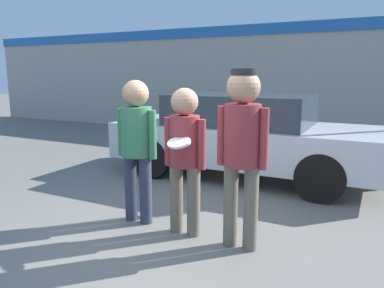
{
  "coord_description": "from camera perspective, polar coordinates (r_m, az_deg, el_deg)",
  "views": [
    {
      "loc": [
        1.97,
        -3.37,
        1.81
      ],
      "look_at": [
        0.07,
        0.38,
        1.01
      ],
      "focal_mm": 35.0,
      "sensor_mm": 36.0,
      "label": 1
    }
  ],
  "objects": [
    {
      "name": "storefront_building",
      "position": [
        10.86,
        16.63,
        9.27
      ],
      "size": [
        24.0,
        0.22,
        3.18
      ],
      "color": "#B2A89E",
      "rests_on": "ground"
    },
    {
      "name": "ground_plane",
      "position": [
        4.3,
        -3.25,
        -14.17
      ],
      "size": [
        56.0,
        56.0,
        0.0
      ],
      "primitive_type": "plane",
      "color": "#66635E"
    },
    {
      "name": "person_left",
      "position": [
        4.51,
        -8.42,
        0.83
      ],
      "size": [
        0.54,
        0.37,
        1.73
      ],
      "color": "#2D3347",
      "rests_on": "ground"
    },
    {
      "name": "parked_car_near",
      "position": [
        6.64,
        7.88,
        1.42
      ],
      "size": [
        4.55,
        1.85,
        1.45
      ],
      "color": "#B7BABF",
      "rests_on": "ground"
    },
    {
      "name": "shrub",
      "position": [
        10.9,
        3.22,
        4.15
      ],
      "size": [
        1.13,
        1.13,
        1.13
      ],
      "color": "#387A3D",
      "rests_on": "ground"
    },
    {
      "name": "person_right",
      "position": [
        3.78,
        7.65,
        0.44
      ],
      "size": [
        0.53,
        0.36,
        1.85
      ],
      "color": "#665B4C",
      "rests_on": "ground"
    },
    {
      "name": "person_middle_with_frisbee",
      "position": [
        4.12,
        -1.13,
        -0.89
      ],
      "size": [
        0.5,
        0.53,
        1.66
      ],
      "color": "#665B4C",
      "rests_on": "ground"
    }
  ]
}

